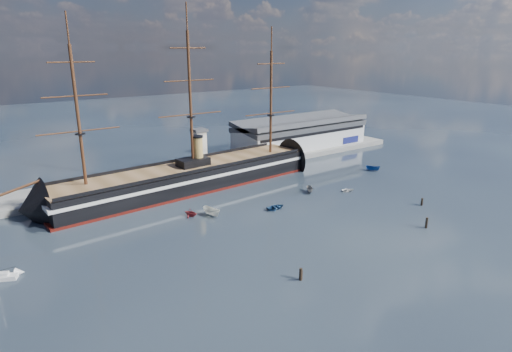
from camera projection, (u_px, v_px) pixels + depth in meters
ground at (244, 201)px, 130.48m from camera, size 600.00×600.00×0.00m
quay at (213, 169)px, 164.04m from camera, size 180.00×18.00×2.00m
warehouse at (301, 133)px, 191.72m from camera, size 63.00×21.00×11.60m
quay_tower at (200, 149)px, 154.97m from camera, size 5.00×5.00×15.00m
warship at (183, 178)px, 139.07m from camera, size 113.35×21.76×53.94m
motorboat_a at (212, 216)px, 118.76m from camera, size 7.86×3.99×3.00m
motorboat_b at (276, 209)px, 123.90m from camera, size 1.49×3.56×1.65m
motorboat_c at (310, 192)px, 138.00m from camera, size 6.04×4.91×2.32m
motorboat_d at (191, 216)px, 118.52m from camera, size 7.30×5.55×2.46m
motorboat_e at (348, 191)px, 139.06m from camera, size 1.89×2.78×1.20m
motorboat_f at (373, 171)px, 162.23m from camera, size 6.55×4.73×2.47m
piling_near_left at (301, 280)px, 86.04m from camera, size 0.64×0.64×3.31m
piling_near_right at (426, 228)px, 110.85m from camera, size 0.64×0.64×3.60m
piling_far_right at (422, 205)px, 126.80m from camera, size 0.64×0.64×2.92m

